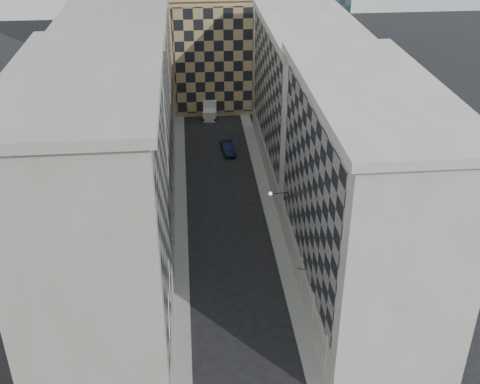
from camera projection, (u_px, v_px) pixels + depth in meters
sidewalk_west at (181, 218)px, 69.17m from camera, size 1.50×100.00×0.15m
sidewalk_east at (271, 214)px, 70.02m from camera, size 1.50×100.00×0.15m
bldg_left_a at (102, 221)px, 46.46m from camera, size 10.80×22.80×23.70m
bldg_left_b at (124, 119)px, 65.82m from camera, size 10.80×22.80×22.70m
bldg_left_c at (136, 63)px, 85.19m from camera, size 10.80×22.80×21.70m
bldg_right_a at (362, 199)px, 52.44m from camera, size 10.80×26.80×20.70m
bldg_right_b at (304, 97)px, 76.14m from camera, size 10.80×28.80×19.70m
tan_block at (221, 46)px, 98.12m from camera, size 16.80×14.80×18.80m
flagpoles_left at (169, 297)px, 44.39m from camera, size 0.10×6.33×2.33m
bracket_lamp at (272, 193)px, 61.75m from camera, size 1.98×0.36×0.36m
box_truck at (210, 109)px, 96.04m from camera, size 2.58×5.31×2.81m
dark_car at (228, 148)px, 84.21m from camera, size 2.05×4.56×1.45m
shop_sign at (294, 272)px, 53.97m from camera, size 1.18×0.60×0.70m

